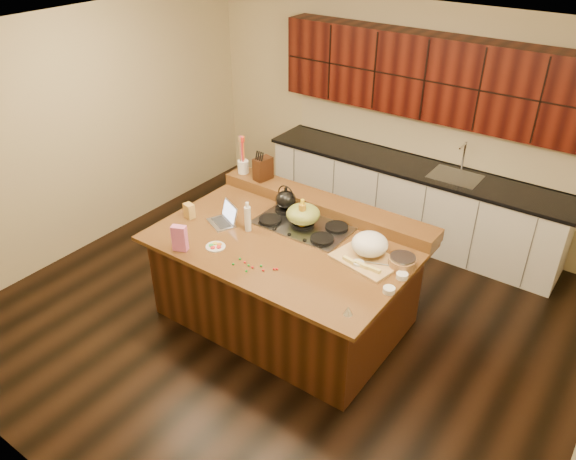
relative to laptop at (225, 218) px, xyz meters
The scene contains 31 objects.
room 0.76m from the laptop, ahead, with size 5.52×5.02×2.72m.
island 0.84m from the laptop, ahead, with size 2.40×1.60×0.92m.
back_ledge 1.02m from the laptop, 50.05° to the left, with size 2.40×0.30×0.12m, color black.
cooktop 0.76m from the laptop, 30.35° to the left, with size 0.92×0.52×0.05m.
back_counter 2.50m from the laptop, 67.48° to the left, with size 3.70×0.66×2.40m.
kettle 0.63m from the laptop, 55.23° to the left, with size 0.21×0.21×0.19m, color black.
green_bowl 0.77m from the laptop, 30.35° to the left, with size 0.33×0.33×0.18m, color olive.
laptop is the anchor object (origin of this frame).
oil_bottle 0.76m from the laptop, 26.09° to the left, with size 0.07×0.07×0.27m, color #BB8A21.
vinegar_bottle 0.28m from the laptop, ahead, with size 0.06×0.06×0.25m, color silver.
wooden_tray 1.46m from the laptop, 11.06° to the left, with size 0.63×0.51×0.23m.
ramekin_a 1.81m from the laptop, ahead, with size 0.10×0.10×0.04m, color white.
ramekin_b 1.82m from the laptop, ahead, with size 0.10×0.10×0.04m, color white.
ramekin_c 1.43m from the laptop, ahead, with size 0.10×0.10×0.04m, color white.
strainer_bowl 1.77m from the laptop, 10.22° to the left, with size 0.24×0.24×0.09m, color #996B3F.
kitchen_timer 1.75m from the laptop, 16.53° to the right, with size 0.08×0.08×0.07m, color silver.
pink_bag 0.60m from the laptop, 90.74° to the right, with size 0.13×0.07×0.25m, color #D4649C.
candy_plate 0.45m from the laptop, 60.42° to the right, with size 0.18×0.18×0.01m, color white.
package_box 0.38m from the laptop, 160.17° to the right, with size 0.11×0.07×0.15m, color gold.
utensil_crock 0.90m from the laptop, 117.72° to the left, with size 0.12×0.12×0.14m, color white.
knife_block 0.82m from the laptop, 99.81° to the left, with size 0.12×0.20×0.24m, color black.
gumdrop_0 0.95m from the laptop, 21.44° to the right, with size 0.02×0.02×0.02m, color red.
gumdrop_1 0.87m from the laptop, 37.07° to the right, with size 0.02×0.02×0.02m, color #198C26.
gumdrop_2 0.94m from the laptop, 22.67° to the right, with size 0.02×0.02×0.02m, color red.
gumdrop_3 0.79m from the laptop, 34.25° to the right, with size 0.02×0.02×0.02m, color #198C26.
gumdrop_4 0.74m from the laptop, 35.70° to the right, with size 0.02×0.02×0.02m, color red.
gumdrop_5 0.74m from the laptop, 43.60° to the right, with size 0.02×0.02×0.02m, color #198C26.
gumdrop_6 0.83m from the laptop, 32.72° to the right, with size 0.02×0.02×0.02m, color red.
gumdrop_7 0.67m from the laptop, 37.89° to the right, with size 0.02×0.02×0.02m, color #198C26.
gumdrop_8 0.91m from the laptop, 28.17° to the right, with size 0.02×0.02×0.02m, color red.
gumdrop_9 0.84m from the laptop, 27.50° to the right, with size 0.02×0.02×0.02m, color #198C26.
Camera 1 is at (2.59, -3.56, 3.71)m, focal length 35.00 mm.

